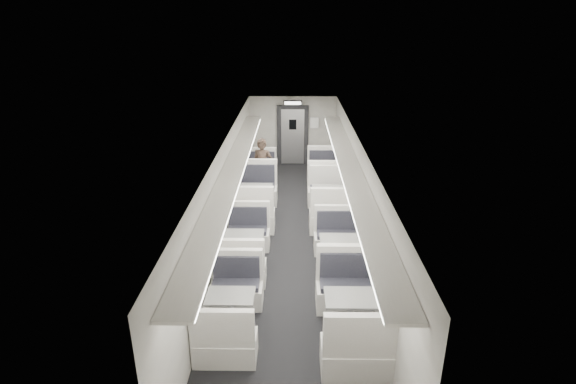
{
  "coord_description": "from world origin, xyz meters",
  "views": [
    {
      "loc": [
        0.04,
        -9.44,
        5.02
      ],
      "look_at": [
        -0.09,
        0.42,
        1.1
      ],
      "focal_mm": 28.0,
      "sensor_mm": 36.0,
      "label": 1
    }
  ],
  "objects_px": {
    "booth_left_a": "(260,177)",
    "passenger": "(262,167)",
    "booth_left_b": "(254,201)",
    "booth_right_c": "(339,253)",
    "booth_right_b": "(330,202)",
    "booth_right_d": "(351,316)",
    "booth_left_d": "(231,312)",
    "vestibule_door": "(293,136)",
    "booth_left_c": "(244,249)",
    "exit_sign": "(293,103)",
    "booth_right_a": "(325,179)"
  },
  "relations": [
    {
      "from": "booth_left_a",
      "to": "booth_left_d",
      "type": "relative_size",
      "value": 0.99
    },
    {
      "from": "booth_right_b",
      "to": "booth_right_d",
      "type": "distance_m",
      "value": 4.75
    },
    {
      "from": "booth_left_d",
      "to": "exit_sign",
      "type": "xyz_separation_m",
      "value": [
        1.0,
        8.62,
        1.93
      ]
    },
    {
      "from": "booth_right_d",
      "to": "passenger",
      "type": "relative_size",
      "value": 1.28
    },
    {
      "from": "booth_left_b",
      "to": "passenger",
      "type": "distance_m",
      "value": 1.58
    },
    {
      "from": "booth_left_d",
      "to": "vestibule_door",
      "type": "xyz_separation_m",
      "value": [
        1.0,
        9.11,
        0.69
      ]
    },
    {
      "from": "booth_right_d",
      "to": "exit_sign",
      "type": "distance_m",
      "value": 9.01
    },
    {
      "from": "booth_left_d",
      "to": "booth_right_c",
      "type": "distance_m",
      "value": 2.83
    },
    {
      "from": "booth_left_b",
      "to": "booth_left_c",
      "type": "xyz_separation_m",
      "value": [
        0.0,
        -2.48,
        -0.06
      ]
    },
    {
      "from": "booth_left_b",
      "to": "booth_left_d",
      "type": "height_order",
      "value": "booth_left_b"
    },
    {
      "from": "booth_left_d",
      "to": "passenger",
      "type": "relative_size",
      "value": 1.15
    },
    {
      "from": "booth_left_a",
      "to": "booth_left_d",
      "type": "height_order",
      "value": "booth_left_d"
    },
    {
      "from": "booth_right_c",
      "to": "exit_sign",
      "type": "relative_size",
      "value": 3.2
    },
    {
      "from": "booth_left_b",
      "to": "booth_left_c",
      "type": "height_order",
      "value": "booth_left_b"
    },
    {
      "from": "booth_right_a",
      "to": "booth_right_b",
      "type": "bearing_deg",
      "value": -90.0
    },
    {
      "from": "booth_right_d",
      "to": "passenger",
      "type": "xyz_separation_m",
      "value": [
        -1.87,
        6.29,
        0.46
      ]
    },
    {
      "from": "booth_left_a",
      "to": "passenger",
      "type": "xyz_separation_m",
      "value": [
        0.13,
        -0.54,
        0.5
      ]
    },
    {
      "from": "booth_left_a",
      "to": "booth_left_c",
      "type": "bearing_deg",
      "value": -90.0
    },
    {
      "from": "booth_left_c",
      "to": "passenger",
      "type": "relative_size",
      "value": 1.18
    },
    {
      "from": "passenger",
      "to": "exit_sign",
      "type": "height_order",
      "value": "exit_sign"
    },
    {
      "from": "exit_sign",
      "to": "booth_left_b",
      "type": "bearing_deg",
      "value": -104.12
    },
    {
      "from": "booth_right_a",
      "to": "booth_right_c",
      "type": "xyz_separation_m",
      "value": [
        0.0,
        -4.5,
        -0.02
      ]
    },
    {
      "from": "vestibule_door",
      "to": "exit_sign",
      "type": "relative_size",
      "value": 3.39
    },
    {
      "from": "booth_left_c",
      "to": "booth_left_d",
      "type": "bearing_deg",
      "value": -90.0
    },
    {
      "from": "booth_right_b",
      "to": "passenger",
      "type": "height_order",
      "value": "passenger"
    },
    {
      "from": "booth_left_d",
      "to": "exit_sign",
      "type": "bearing_deg",
      "value": 83.38
    },
    {
      "from": "booth_left_b",
      "to": "vestibule_door",
      "type": "bearing_deg",
      "value": 77.37
    },
    {
      "from": "booth_left_b",
      "to": "booth_right_c",
      "type": "relative_size",
      "value": 1.17
    },
    {
      "from": "booth_left_c",
      "to": "passenger",
      "type": "xyz_separation_m",
      "value": [
        0.13,
        4.0,
        0.49
      ]
    },
    {
      "from": "booth_right_b",
      "to": "booth_right_d",
      "type": "height_order",
      "value": "booth_right_b"
    },
    {
      "from": "booth_left_c",
      "to": "booth_right_a",
      "type": "distance_m",
      "value": 4.78
    },
    {
      "from": "booth_left_a",
      "to": "exit_sign",
      "type": "bearing_deg",
      "value": 62.48
    },
    {
      "from": "exit_sign",
      "to": "vestibule_door",
      "type": "bearing_deg",
      "value": 90.0
    },
    {
      "from": "booth_left_d",
      "to": "booth_left_c",
      "type": "bearing_deg",
      "value": 90.0
    },
    {
      "from": "booth_left_c",
      "to": "booth_right_b",
      "type": "xyz_separation_m",
      "value": [
        2.0,
        2.45,
        0.05
      ]
    },
    {
      "from": "passenger",
      "to": "booth_left_a",
      "type": "bearing_deg",
      "value": 114.74
    },
    {
      "from": "booth_left_d",
      "to": "exit_sign",
      "type": "height_order",
      "value": "exit_sign"
    },
    {
      "from": "booth_left_a",
      "to": "booth_right_c",
      "type": "bearing_deg",
      "value": -66.95
    },
    {
      "from": "booth_right_c",
      "to": "booth_right_d",
      "type": "height_order",
      "value": "booth_right_d"
    },
    {
      "from": "booth_right_c",
      "to": "passenger",
      "type": "height_order",
      "value": "passenger"
    },
    {
      "from": "booth_left_a",
      "to": "booth_left_d",
      "type": "xyz_separation_m",
      "value": [
        0.0,
        -6.7,
        0.0
      ]
    },
    {
      "from": "booth_left_a",
      "to": "booth_left_b",
      "type": "relative_size",
      "value": 0.84
    },
    {
      "from": "booth_right_b",
      "to": "booth_right_d",
      "type": "bearing_deg",
      "value": -90.0
    },
    {
      "from": "booth_left_a",
      "to": "vestibule_door",
      "type": "relative_size",
      "value": 0.92
    },
    {
      "from": "booth_left_b",
      "to": "booth_right_c",
      "type": "distance_m",
      "value": 3.32
    },
    {
      "from": "booth_right_d",
      "to": "vestibule_door",
      "type": "xyz_separation_m",
      "value": [
        -1.0,
        9.24,
        0.65
      ]
    },
    {
      "from": "booth_left_d",
      "to": "booth_right_a",
      "type": "relative_size",
      "value": 0.92
    },
    {
      "from": "booth_left_a",
      "to": "exit_sign",
      "type": "height_order",
      "value": "exit_sign"
    },
    {
      "from": "booth_right_c",
      "to": "passenger",
      "type": "xyz_separation_m",
      "value": [
        -1.87,
        4.16,
        0.5
      ]
    },
    {
      "from": "booth_left_b",
      "to": "passenger",
      "type": "height_order",
      "value": "passenger"
    }
  ]
}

